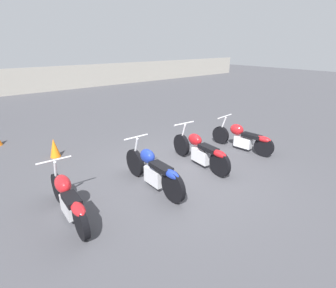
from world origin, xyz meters
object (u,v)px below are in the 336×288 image
motorcycle_slot_0 (68,199)px  motorcycle_slot_3 (243,138)px  motorcycle_slot_1 (154,170)px  traffic_cone_far (54,148)px  motorcycle_slot_2 (201,151)px

motorcycle_slot_0 → motorcycle_slot_3: (5.21, 0.01, -0.02)m
motorcycle_slot_1 → traffic_cone_far: size_ratio=3.92×
motorcycle_slot_0 → motorcycle_slot_1: 1.83m
motorcycle_slot_3 → motorcycle_slot_0: bearing=174.1°
motorcycle_slot_1 → motorcycle_slot_2: motorcycle_slot_1 is taller
motorcycle_slot_0 → motorcycle_slot_3: size_ratio=0.97×
motorcycle_slot_2 → motorcycle_slot_3: motorcycle_slot_2 is taller
traffic_cone_far → motorcycle_slot_1: bearing=-70.0°
motorcycle_slot_0 → traffic_cone_far: 3.12m
motorcycle_slot_2 → motorcycle_slot_3: 1.76m
motorcycle_slot_1 → motorcycle_slot_3: motorcycle_slot_1 is taller
motorcycle_slot_1 → traffic_cone_far: (-1.14, 3.14, -0.16)m
motorcycle_slot_3 → traffic_cone_far: size_ratio=3.74×
motorcycle_slot_2 → motorcycle_slot_0: bearing=-174.4°
motorcycle_slot_2 → motorcycle_slot_1: bearing=-169.8°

